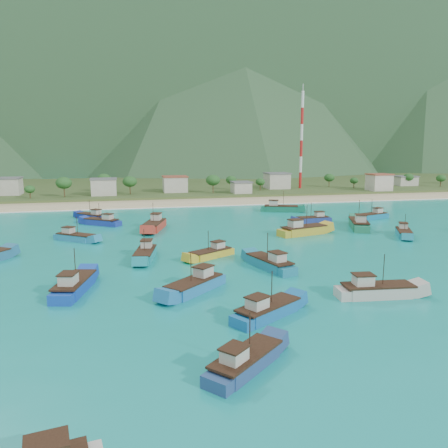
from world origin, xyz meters
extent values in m
plane|color=#0C898C|center=(0.00, 0.00, 0.00)|extent=(600.00, 600.00, 0.00)
cube|color=beige|center=(0.00, 79.00, 0.00)|extent=(400.00, 18.00, 1.20)
cube|color=#385123|center=(0.00, 140.00, 0.00)|extent=(400.00, 110.00, 2.40)
cube|color=white|center=(0.00, 69.50, 0.00)|extent=(400.00, 2.50, 0.08)
cube|color=slate|center=(-150.00, 520.00, 130.00)|extent=(1400.00, 160.00, 260.00)
cube|color=#385942|center=(120.00, 400.00, 100.00)|extent=(1100.00, 160.00, 200.00)
cube|color=#284C2D|center=(-40.00, 300.00, 75.00)|extent=(800.00, 160.00, 150.00)
cone|color=#284C2D|center=(60.00, 300.00, 85.00)|extent=(280.00, 280.00, 170.00)
cone|color=#284C2D|center=(260.00, 300.00, 105.00)|extent=(280.00, 280.00, 210.00)
cube|color=beige|center=(-66.76, 107.96, 4.76)|extent=(7.80, 8.51, 6.32)
cube|color=beige|center=(-30.86, 97.74, 4.66)|extent=(9.36, 7.27, 6.12)
cube|color=beige|center=(-2.55, 103.53, 4.70)|extent=(9.60, 8.01, 6.20)
cube|color=beige|center=(23.24, 93.70, 3.71)|extent=(7.27, 7.33, 4.21)
cube|color=beige|center=(44.00, 108.80, 4.88)|extent=(9.74, 9.40, 6.56)
cube|color=beige|center=(83.74, 90.37, 4.94)|extent=(8.78, 7.81, 6.68)
cube|color=beige|center=(109.62, 108.77, 3.69)|extent=(9.73, 6.97, 4.17)
cylinder|color=red|center=(54.88, 108.00, 5.15)|extent=(1.20, 1.20, 7.10)
cylinder|color=white|center=(54.88, 108.00, 12.25)|extent=(1.20, 1.20, 7.10)
cylinder|color=red|center=(54.88, 108.00, 19.36)|extent=(1.20, 1.20, 7.10)
cylinder|color=white|center=(54.88, 108.00, 26.46)|extent=(1.20, 1.20, 7.10)
cylinder|color=red|center=(54.88, 108.00, 33.56)|extent=(1.20, 1.20, 7.10)
cylinder|color=white|center=(54.88, 108.00, 40.66)|extent=(1.20, 1.20, 7.10)
cube|color=#11684D|center=(25.10, 52.04, 0.67)|extent=(12.27, 7.35, 2.14)
cube|color=beige|center=(22.83, 52.88, 2.61)|extent=(3.26, 2.95, 1.74)
cylinder|color=#382114|center=(25.72, 51.81, 4.16)|extent=(0.12, 0.12, 4.82)
cube|color=#10709C|center=(45.73, 32.93, 0.52)|extent=(10.53, 5.95, 1.84)
cube|color=beige|center=(47.70, 33.57, 2.18)|extent=(2.75, 2.47, 1.49)
cylinder|color=#382114|center=(45.18, 32.76, 3.50)|extent=(0.12, 0.12, 4.13)
cube|color=teal|center=(-19.96, 2.14, 0.54)|extent=(5.05, 10.73, 1.88)
cube|color=beige|center=(-19.54, 4.21, 2.24)|extent=(2.32, 2.68, 1.53)
cylinder|color=#382114|center=(-20.08, 1.56, 3.59)|extent=(0.12, 0.12, 4.22)
cube|color=#1A339B|center=(-29.45, 40.08, 0.54)|extent=(10.20, 8.59, 1.89)
cube|color=beige|center=(-27.73, 38.83, 2.26)|extent=(3.03, 2.93, 1.53)
cylinder|color=#382114|center=(-29.93, 40.43, 3.61)|extent=(0.12, 0.12, 4.25)
cube|color=navy|center=(26.64, 31.50, 0.48)|extent=(9.87, 3.51, 1.76)
cube|color=beige|center=(28.62, 31.63, 2.08)|extent=(2.32, 1.92, 1.43)
cylinder|color=#382114|center=(26.09, 31.46, 3.35)|extent=(0.12, 0.12, 3.97)
cube|color=#1460A4|center=(-6.66, -29.42, 0.54)|extent=(10.34, 8.06, 1.87)
cube|color=beige|center=(-8.44, -30.54, 2.23)|extent=(2.99, 2.84, 1.52)
cylinder|color=#382114|center=(-6.16, -29.10, 3.58)|extent=(0.12, 0.12, 4.21)
cube|color=#18718E|center=(0.38, -9.10, 0.60)|extent=(6.23, 11.45, 2.00)
cube|color=beige|center=(1.02, -11.26, 2.41)|extent=(2.64, 2.96, 1.62)
cylinder|color=#382114|center=(0.21, -8.51, 3.84)|extent=(0.12, 0.12, 4.49)
cube|color=#1341AF|center=(-30.71, -14.29, 0.62)|extent=(5.82, 11.69, 2.04)
cube|color=beige|center=(-31.24, -16.53, 2.47)|extent=(2.59, 2.96, 1.66)
cylinder|color=#382114|center=(-30.56, -13.67, 3.94)|extent=(0.12, 0.12, 4.59)
cube|color=#1D6F4E|center=(34.32, 20.70, 0.77)|extent=(8.42, 13.29, 2.33)
cube|color=beige|center=(33.31, 18.28, 2.88)|extent=(3.29, 3.59, 1.89)
cylinder|color=#382114|center=(34.60, 21.37, 4.55)|extent=(0.12, 0.12, 5.25)
cube|color=#B6AFA6|center=(10.43, -26.02, 0.60)|extent=(11.23, 4.37, 1.99)
cube|color=beige|center=(8.21, -25.78, 2.40)|extent=(2.69, 2.26, 1.62)
cylinder|color=#382114|center=(11.05, -26.08, 3.83)|extent=(0.12, 0.12, 4.48)
cube|color=gold|center=(-8.00, 0.24, 0.46)|extent=(9.57, 7.33, 1.73)
cube|color=beige|center=(-6.34, 1.25, 2.03)|extent=(2.75, 2.61, 1.40)
cylinder|color=#382114|center=(-8.46, -0.04, 3.27)|extent=(0.12, 0.12, 3.89)
cube|color=#1F70AF|center=(-14.07, -18.25, 0.59)|extent=(10.24, 9.72, 1.98)
cube|color=beige|center=(-12.42, -16.75, 2.39)|extent=(3.18, 3.15, 1.61)
cylinder|color=#382114|center=(-14.53, -18.67, 3.81)|extent=(0.12, 0.12, 4.46)
cube|color=teal|center=(-34.03, 21.28, 0.50)|extent=(9.60, 8.31, 1.79)
cube|color=beige|center=(-35.64, 22.51, 2.12)|extent=(2.88, 2.80, 1.46)
cylinder|color=#382114|center=(-33.59, 20.94, 3.41)|extent=(0.12, 0.12, 4.03)
cube|color=teal|center=(39.34, 9.34, 0.47)|extent=(6.97, 9.76, 1.74)
cube|color=beige|center=(40.26, 11.06, 2.04)|extent=(2.56, 2.74, 1.41)
cylinder|color=#382114|center=(39.09, 8.86, 3.29)|extent=(0.12, 0.12, 3.91)
cube|color=#BC3427|center=(-16.34, 30.35, 0.72)|extent=(7.13, 12.86, 2.24)
cube|color=beige|center=(-15.59, 32.76, 2.75)|extent=(2.99, 3.35, 1.82)
cylinder|color=#382114|center=(-16.54, 29.69, 4.37)|extent=(0.12, 0.12, 5.05)
cube|color=navy|center=(-12.73, -40.98, 0.49)|extent=(9.27, 8.64, 1.78)
cube|color=beige|center=(-14.23, -42.31, 2.10)|extent=(2.86, 2.82, 1.45)
cylinder|color=#382114|center=(-12.31, -40.62, 3.38)|extent=(0.12, 0.12, 4.01)
cube|color=gold|center=(17.60, 16.37, 0.73)|extent=(12.99, 6.90, 2.27)
cube|color=beige|center=(15.15, 15.68, 2.79)|extent=(3.34, 2.96, 1.84)
cylinder|color=#382114|center=(18.28, 16.56, 4.41)|extent=(0.12, 0.12, 5.10)
cube|color=navy|center=(-32.61, 49.99, 0.52)|extent=(9.11, 9.36, 1.83)
cube|color=beige|center=(-31.19, 48.50, 2.18)|extent=(2.92, 2.93, 1.49)
cylinder|color=#382114|center=(-33.01, 50.41, 3.50)|extent=(0.12, 0.12, 4.13)
camera|label=1|loc=(-23.27, -77.50, 20.65)|focal=35.00mm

